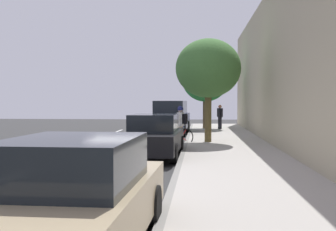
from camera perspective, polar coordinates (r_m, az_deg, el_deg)
ground at (r=15.70m, az=-6.14°, el=-5.27°), size 58.92×58.92×0.00m
sidewalk at (r=15.48m, az=8.97°, el=-5.10°), size 3.51×36.83×0.16m
curb_edge at (r=15.44m, az=2.13°, el=-5.09°), size 0.16×36.83×0.16m
lane_stripe_centre at (r=15.86m, az=-15.40°, el=-5.25°), size 0.14×35.80×0.01m
lane_stripe_bike_edge at (r=15.58m, az=-3.30°, el=-5.31°), size 0.12×36.83×0.01m
building_facade at (r=15.72m, az=16.41°, el=7.23°), size 0.50×36.83×6.88m
parked_sedan_tan_nearest at (r=5.51m, az=-12.77°, el=-10.97°), size 1.95×4.46×1.52m
parked_sedan_black_second at (r=14.58m, az=-1.91°, el=-2.85°), size 1.93×4.45×1.52m
parked_suv_dark_blue_mid at (r=24.46m, az=0.38°, el=-0.25°), size 2.13×4.78×1.99m
bicycle_at_curb at (r=19.18m, az=1.18°, el=-2.78°), size 1.57×0.89×0.79m
cyclist_with_backpack at (r=18.67m, az=1.79°, el=-0.77°), size 0.47×0.61×1.76m
street_tree_near_cyclist at (r=18.80m, az=5.50°, el=6.38°), size 2.91×2.91×4.60m
street_tree_mid_block at (r=28.02m, az=5.12°, el=4.91°), size 3.11×3.11×4.76m
pedestrian_on_phone at (r=27.54m, az=7.09°, el=0.02°), size 0.37×0.57×1.57m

